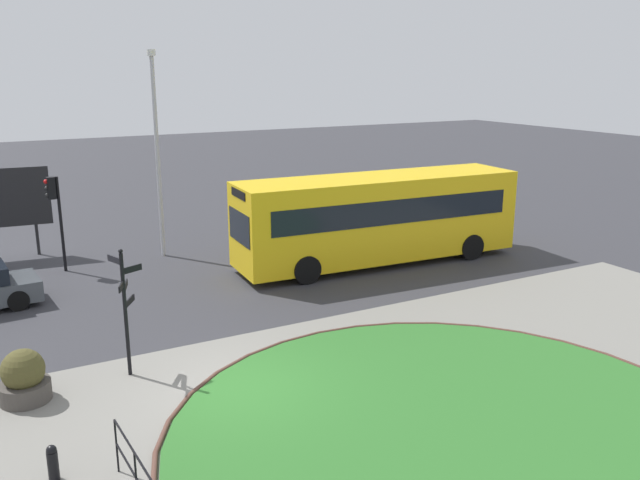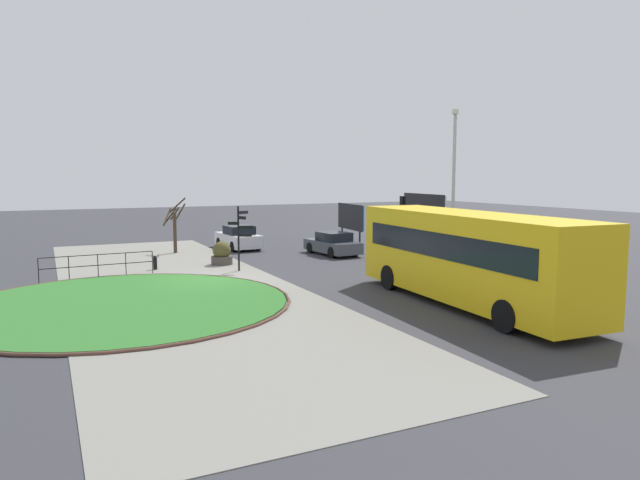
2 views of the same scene
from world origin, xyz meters
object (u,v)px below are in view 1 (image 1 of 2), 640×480
at_px(bollard_foreground, 53,463).
at_px(bus_yellow, 378,217).
at_px(traffic_light_near, 55,203).
at_px(lamppost_tall, 157,149).
at_px(planter_near_signpost, 24,379).
at_px(signpost_directional, 125,301).

bearing_deg(bollard_foreground, bus_yellow, 34.65).
xyz_separation_m(bollard_foreground, traffic_light_near, (1.91, 13.23, 2.19)).
relative_size(lamppost_tall, planter_near_signpost, 6.41).
relative_size(signpost_directional, bus_yellow, 0.29).
height_order(bus_yellow, traffic_light_near, traffic_light_near).
xyz_separation_m(signpost_directional, lamppost_tall, (3.57, 9.90, 2.35)).
xyz_separation_m(bollard_foreground, lamppost_tall, (5.76, 13.57, 3.84)).
bearing_deg(lamppost_tall, planter_near_signpost, -120.23).
xyz_separation_m(bus_yellow, lamppost_tall, (-6.87, 4.84, 2.43)).
xyz_separation_m(bollard_foreground, bus_yellow, (12.63, 8.73, 1.41)).
height_order(bollard_foreground, traffic_light_near, traffic_light_near).
bearing_deg(signpost_directional, lamppost_tall, 70.20).
height_order(traffic_light_near, lamppost_tall, lamppost_tall).
height_order(signpost_directional, traffic_light_near, traffic_light_near).
distance_m(signpost_directional, planter_near_signpost, 2.70).
bearing_deg(signpost_directional, planter_near_signpost, -173.92).
distance_m(bollard_foreground, traffic_light_near, 13.55).
distance_m(traffic_light_near, planter_near_signpost, 10.24).
relative_size(bus_yellow, traffic_light_near, 3.17).
bearing_deg(planter_near_signpost, traffic_light_near, 78.10).
xyz_separation_m(bus_yellow, traffic_light_near, (-10.72, 4.50, 0.78)).
xyz_separation_m(signpost_directional, bollard_foreground, (-2.19, -3.66, -1.49)).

